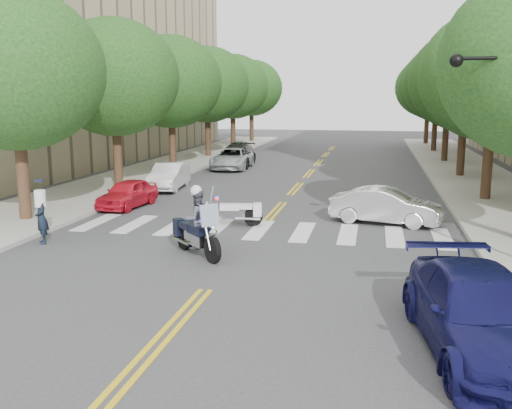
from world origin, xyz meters
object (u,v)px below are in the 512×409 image
(motorcycle_parked, at_px, (237,212))
(sedan_blue, at_px, (481,314))
(officer_standing, at_px, (41,218))
(motorcycle_police, at_px, (196,224))
(convertible, at_px, (386,206))

(motorcycle_parked, xyz_separation_m, sedan_blue, (6.80, -9.29, 0.24))
(officer_standing, bearing_deg, motorcycle_parked, 83.81)
(motorcycle_parked, height_order, officer_standing, officer_standing)
(motorcycle_police, bearing_deg, officer_standing, -47.34)
(convertible, bearing_deg, officer_standing, 129.11)
(motorcycle_parked, relative_size, sedan_blue, 0.44)
(motorcycle_parked, bearing_deg, motorcycle_police, 164.73)
(motorcycle_parked, bearing_deg, convertible, -85.71)
(motorcycle_police, height_order, sedan_blue, motorcycle_police)
(motorcycle_police, xyz_separation_m, convertible, (5.55, 5.51, -0.27))
(motorcycle_police, distance_m, convertible, 7.82)
(officer_standing, height_order, convertible, officer_standing)
(motorcycle_police, distance_m, sedan_blue, 8.82)
(convertible, bearing_deg, sedan_blue, -158.79)
(sedan_blue, bearing_deg, officer_standing, 147.43)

